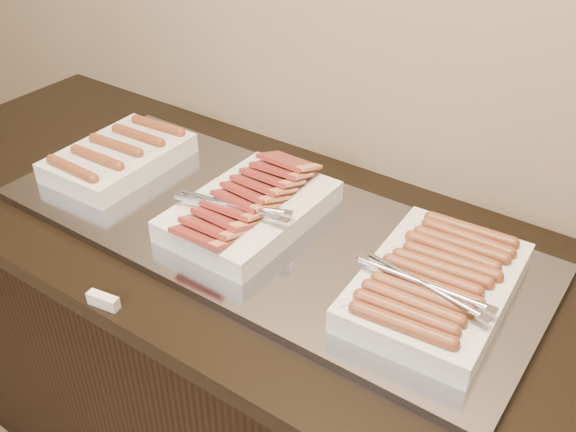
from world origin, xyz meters
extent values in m
cube|color=black|center=(0.00, 2.13, 0.43)|extent=(2.00, 0.70, 0.86)
cube|color=black|center=(0.00, 2.13, 0.88)|extent=(2.06, 0.76, 0.04)
cube|color=#90929D|center=(0.02, 2.13, 0.91)|extent=(1.20, 0.50, 0.02)
cube|color=silver|center=(-0.42, 2.13, 0.95)|extent=(0.23, 0.34, 0.05)
cylinder|color=brown|center=(-0.42, 1.99, 0.98)|extent=(0.15, 0.03, 0.03)
cylinder|color=brown|center=(-0.41, 2.06, 0.98)|extent=(0.15, 0.03, 0.03)
cylinder|color=brown|center=(-0.42, 2.13, 0.98)|extent=(0.15, 0.03, 0.03)
cylinder|color=brown|center=(-0.42, 2.20, 0.98)|extent=(0.15, 0.03, 0.03)
cylinder|color=brown|center=(-0.42, 2.27, 0.98)|extent=(0.15, 0.04, 0.03)
cube|color=silver|center=(-0.01, 2.13, 0.95)|extent=(0.25, 0.37, 0.05)
cube|color=maroon|center=(0.00, 1.98, 0.97)|extent=(0.13, 0.09, 0.04)
cube|color=maroon|center=(-0.01, 2.01, 0.97)|extent=(0.12, 0.09, 0.04)
cube|color=maroon|center=(0.00, 2.05, 0.98)|extent=(0.13, 0.09, 0.04)
cube|color=maroon|center=(-0.01, 2.08, 0.98)|extent=(0.13, 0.10, 0.04)
cube|color=maroon|center=(-0.01, 2.11, 0.98)|extent=(0.13, 0.09, 0.04)
cube|color=maroon|center=(-0.01, 2.15, 0.99)|extent=(0.13, 0.10, 0.04)
cube|color=maroon|center=(-0.01, 2.18, 0.99)|extent=(0.12, 0.09, 0.04)
cube|color=maroon|center=(-0.01, 2.21, 0.99)|extent=(0.12, 0.09, 0.04)
cube|color=maroon|center=(-0.01, 2.25, 0.99)|extent=(0.13, 0.10, 0.04)
cube|color=maroon|center=(-0.01, 2.28, 1.00)|extent=(0.12, 0.09, 0.04)
cube|color=silver|center=(0.43, 2.13, 0.95)|extent=(0.27, 0.39, 0.05)
cylinder|color=brown|center=(0.43, 1.97, 0.98)|extent=(0.17, 0.04, 0.03)
cylinder|color=brown|center=(0.43, 2.00, 0.98)|extent=(0.17, 0.04, 0.03)
cylinder|color=brown|center=(0.42, 2.03, 0.98)|extent=(0.17, 0.03, 0.03)
cylinder|color=brown|center=(0.43, 2.06, 0.98)|extent=(0.17, 0.04, 0.03)
cylinder|color=brown|center=(0.43, 2.09, 0.98)|extent=(0.17, 0.04, 0.03)
cylinder|color=brown|center=(0.42, 2.12, 0.98)|extent=(0.17, 0.04, 0.03)
cylinder|color=brown|center=(0.43, 2.14, 0.98)|extent=(0.17, 0.04, 0.03)
cylinder|color=brown|center=(0.43, 2.17, 0.98)|extent=(0.17, 0.04, 0.03)
cylinder|color=brown|center=(0.42, 2.20, 0.98)|extent=(0.17, 0.03, 0.03)
cylinder|color=brown|center=(0.43, 2.23, 0.98)|extent=(0.17, 0.04, 0.03)
cylinder|color=brown|center=(0.43, 2.26, 0.98)|extent=(0.17, 0.03, 0.03)
cylinder|color=brown|center=(0.42, 2.29, 0.98)|extent=(0.17, 0.04, 0.03)
cube|color=silver|center=(-0.08, 1.77, 0.91)|extent=(0.07, 0.03, 0.03)
camera|label=1|loc=(0.72, 1.23, 1.72)|focal=40.00mm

